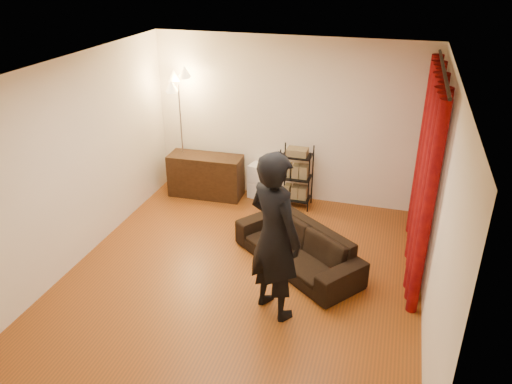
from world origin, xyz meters
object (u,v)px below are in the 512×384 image
(sofa, at_px, (297,247))
(storage_boxes, at_px, (260,181))
(floor_lamp, at_px, (181,134))
(person, at_px, (275,236))
(media_cabinet, at_px, (206,176))
(wire_shelf, at_px, (296,177))

(sofa, bearing_deg, storage_boxes, 157.17)
(storage_boxes, xyz_separation_m, floor_lamp, (-1.34, -0.13, 0.76))
(person, relative_size, media_cabinet, 1.60)
(media_cabinet, bearing_deg, wire_shelf, -0.42)
(sofa, height_order, floor_lamp, floor_lamp)
(wire_shelf, bearing_deg, sofa, -74.14)
(sofa, bearing_deg, person, -56.49)
(person, xyz_separation_m, wire_shelf, (-0.32, 2.70, -0.49))
(sofa, distance_m, storage_boxes, 2.12)
(wire_shelf, height_order, floor_lamp, floor_lamp)
(sofa, height_order, person, person)
(person, bearing_deg, media_cabinet, -21.16)
(person, bearing_deg, floor_lamp, -15.99)
(wire_shelf, distance_m, floor_lamp, 2.07)
(person, xyz_separation_m, storage_boxes, (-0.98, 2.84, -0.70))
(person, bearing_deg, wire_shelf, -49.78)
(wire_shelf, bearing_deg, floor_lamp, -177.17)
(media_cabinet, bearing_deg, storage_boxes, 8.85)
(storage_boxes, distance_m, wire_shelf, 0.70)
(person, height_order, storage_boxes, person)
(sofa, relative_size, media_cabinet, 1.51)
(person, height_order, wire_shelf, person)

